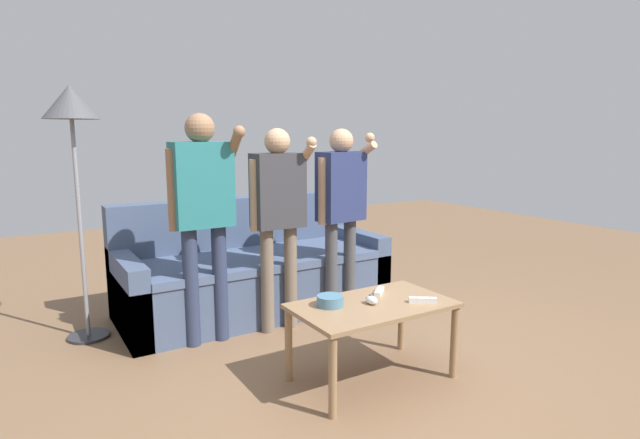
{
  "coord_description": "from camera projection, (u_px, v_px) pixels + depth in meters",
  "views": [
    {
      "loc": [
        -1.71,
        -2.2,
        1.42
      ],
      "look_at": [
        -0.03,
        0.56,
        0.88
      ],
      "focal_mm": 28.8,
      "sensor_mm": 36.0,
      "label": 1
    }
  ],
  "objects": [
    {
      "name": "snack_bowl",
      "position": [
        330.0,
        301.0,
        2.89
      ],
      "size": [
        0.15,
        0.15,
        0.06
      ],
      "primitive_type": "cylinder",
      "color": "teal",
      "rests_on": "coffee_table"
    },
    {
      "name": "player_center",
      "position": [
        278.0,
        206.0,
        3.62
      ],
      "size": [
        0.43,
        0.29,
        1.46
      ],
      "color": "#756656",
      "rests_on": "ground"
    },
    {
      "name": "floor_lamp",
      "position": [
        72.0,
        120.0,
        3.37
      ],
      "size": [
        0.36,
        0.36,
        1.73
      ],
      "color": "#2D2D33",
      "rests_on": "ground"
    },
    {
      "name": "game_remote_wand_far",
      "position": [
        423.0,
        300.0,
        2.95
      ],
      "size": [
        0.15,
        0.12,
        0.03
      ],
      "color": "white",
      "rests_on": "coffee_table"
    },
    {
      "name": "ground_plane",
      "position": [
        375.0,
        382.0,
        2.96
      ],
      "size": [
        12.0,
        12.0,
        0.0
      ],
      "primitive_type": "plane",
      "color": "brown"
    },
    {
      "name": "couch",
      "position": [
        252.0,
        273.0,
        4.18
      ],
      "size": [
        2.1,
        0.89,
        0.89
      ],
      "color": "#475675",
      "rests_on": "ground"
    },
    {
      "name": "game_remote_wand_near",
      "position": [
        379.0,
        292.0,
        3.1
      ],
      "size": [
        0.14,
        0.13,
        0.03
      ],
      "color": "white",
      "rests_on": "coffee_table"
    },
    {
      "name": "coffee_table",
      "position": [
        372.0,
        314.0,
        2.95
      ],
      "size": [
        0.91,
        0.54,
        0.46
      ],
      "color": "#997551",
      "rests_on": "ground"
    },
    {
      "name": "game_remote_nunchuk",
      "position": [
        372.0,
        300.0,
        2.92
      ],
      "size": [
        0.06,
        0.09,
        0.05
      ],
      "color": "white",
      "rests_on": "coffee_table"
    },
    {
      "name": "player_right",
      "position": [
        341.0,
        200.0,
        3.91
      ],
      "size": [
        0.45,
        0.28,
        1.46
      ],
      "color": "#47474C",
      "rests_on": "ground"
    },
    {
      "name": "player_left",
      "position": [
        203.0,
        202.0,
        3.38
      ],
      "size": [
        0.46,
        0.33,
        1.55
      ],
      "color": "#2D3856",
      "rests_on": "ground"
    }
  ]
}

